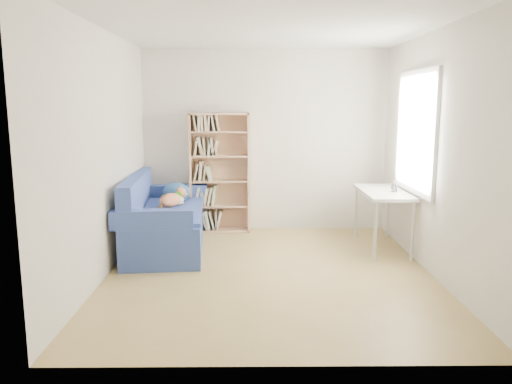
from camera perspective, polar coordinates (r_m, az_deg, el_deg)
ground at (r=5.53m, az=1.54°, el=-9.17°), size 4.00×4.00×0.00m
room_shell at (r=5.27m, az=2.69°, el=8.01°), size 3.54×4.04×2.62m
sofa at (r=6.47m, az=-10.59°, el=-3.26°), size 1.06×1.97×0.94m
bookshelf at (r=7.17m, az=-4.13°, el=1.67°), size 0.85×0.26×1.70m
desk at (r=6.47m, az=14.33°, el=-0.53°), size 0.53×1.16×0.75m
pen_cup at (r=6.40m, az=15.50°, el=0.51°), size 0.08×0.08×0.15m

